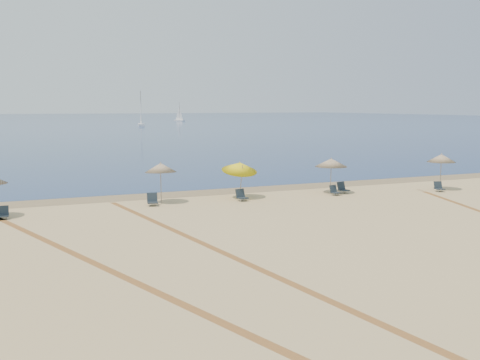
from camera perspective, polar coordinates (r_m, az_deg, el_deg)
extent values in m
plane|color=#0C2151|center=(236.21, -19.14, 5.98)|extent=(500.00, 500.00, 0.00)
plane|color=olive|center=(37.44, -2.30, -1.19)|extent=(500.00, 500.00, 0.00)
cylinder|color=gray|center=(33.28, -8.36, -0.40)|extent=(0.05, 0.13, 2.31)
cone|color=beige|center=(33.12, -8.38, 1.31)|extent=(1.93, 1.95, 0.62)
sphere|color=gray|center=(33.09, -8.39, 1.82)|extent=(0.08, 0.08, 0.08)
cylinder|color=gray|center=(34.33, 0.11, -0.18)|extent=(0.05, 0.58, 2.18)
cone|color=yellow|center=(34.42, -0.03, 1.42)|extent=(2.28, 2.34, 1.08)
sphere|color=gray|center=(34.39, -0.03, 1.91)|extent=(0.08, 0.08, 0.08)
cylinder|color=gray|center=(37.08, 9.57, 0.35)|extent=(0.05, 0.05, 2.23)
cone|color=beige|center=(36.97, 9.60, 1.83)|extent=(2.18, 2.18, 0.55)
sphere|color=gray|center=(36.94, 9.61, 2.29)|extent=(0.08, 0.08, 0.08)
cylinder|color=gray|center=(40.65, 20.43, 0.72)|extent=(0.05, 0.05, 2.38)
cone|color=beige|center=(40.54, 20.50, 2.18)|extent=(1.97, 1.97, 0.55)
sphere|color=gray|center=(40.52, 20.52, 2.60)|extent=(0.08, 0.08, 0.08)
cube|color=black|center=(30.77, -23.74, -3.50)|extent=(0.56, 0.56, 0.05)
cube|color=black|center=(30.99, -23.75, -2.96)|extent=(0.56, 0.21, 0.50)
cylinder|color=#A5A5AD|center=(30.58, -23.32, -3.71)|extent=(0.02, 0.02, 0.18)
cube|color=black|center=(32.37, -9.21, -2.36)|extent=(0.70, 0.70, 0.06)
cube|color=black|center=(32.62, -9.26, -1.81)|extent=(0.64, 0.31, 0.55)
cylinder|color=#A5A5AD|center=(32.15, -9.56, -2.62)|extent=(0.03, 0.03, 0.20)
cylinder|color=#A5A5AD|center=(32.19, -8.68, -2.59)|extent=(0.03, 0.03, 0.20)
cube|color=black|center=(33.57, 0.27, -1.90)|extent=(0.69, 0.69, 0.05)
cube|color=black|center=(33.78, 0.01, -1.39)|extent=(0.63, 0.31, 0.54)
cylinder|color=#A5A5AD|center=(33.27, 0.05, -2.16)|extent=(0.03, 0.03, 0.20)
cylinder|color=#A5A5AD|center=(33.51, 0.76, -2.09)|extent=(0.03, 0.03, 0.20)
cube|color=black|center=(36.25, 10.07, -1.33)|extent=(0.62, 0.62, 0.05)
cube|color=black|center=(36.41, 9.81, -0.91)|extent=(0.57, 0.28, 0.48)
cylinder|color=#A5A5AD|center=(35.96, 9.97, -1.54)|extent=(0.02, 0.02, 0.18)
cylinder|color=#A5A5AD|center=(36.24, 10.49, -1.48)|extent=(0.02, 0.02, 0.18)
cube|color=black|center=(37.28, 10.93, -1.06)|extent=(0.70, 0.70, 0.06)
cube|color=black|center=(37.46, 10.63, -0.60)|extent=(0.64, 0.32, 0.55)
cylinder|color=#A5A5AD|center=(36.94, 10.83, -1.30)|extent=(0.03, 0.03, 0.20)
cylinder|color=#A5A5AD|center=(37.27, 11.39, -1.23)|extent=(0.03, 0.03, 0.20)
cube|color=black|center=(39.70, 20.34, -0.90)|extent=(0.70, 0.70, 0.05)
cube|color=black|center=(39.91, 20.18, -0.49)|extent=(0.60, 0.35, 0.51)
cylinder|color=#A5A5AD|center=(39.46, 20.24, -1.08)|extent=(0.02, 0.02, 0.19)
cylinder|color=#A5A5AD|center=(39.67, 20.83, -1.06)|extent=(0.02, 0.02, 0.19)
cube|color=white|center=(213.29, -6.41, 6.28)|extent=(3.40, 4.90, 0.53)
cylinder|color=gray|center=(213.23, -6.43, 7.21)|extent=(0.11, 0.11, 7.12)
cube|color=white|center=(161.53, -10.38, 5.75)|extent=(2.87, 7.03, 0.75)
cylinder|color=gray|center=(161.44, -10.43, 7.47)|extent=(0.15, 0.15, 9.95)
plane|color=tan|center=(21.42, -0.91, -8.07)|extent=(32.43, 32.43, 0.00)
plane|color=tan|center=(22.33, -2.38, -7.41)|extent=(32.43, 32.43, 0.00)
plane|color=tan|center=(20.96, -14.72, -8.69)|extent=(35.75, 35.75, 0.00)
plane|color=tan|center=(21.91, -16.04, -8.02)|extent=(35.75, 35.75, 0.00)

